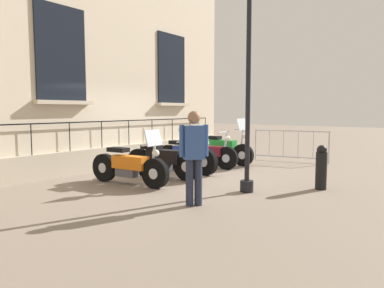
{
  "coord_description": "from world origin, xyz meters",
  "views": [
    {
      "loc": [
        6.08,
        -7.81,
        1.73
      ],
      "look_at": [
        0.37,
        0.0,
        0.8
      ],
      "focal_mm": 33.73,
      "sensor_mm": 36.0,
      "label": 1
    }
  ],
  "objects_px": {
    "crowd_barrier": "(291,145)",
    "motorcycle_orange": "(129,166)",
    "motorcycle_blue": "(187,157)",
    "motorcycle_green": "(222,149)",
    "motorcycle_maroon": "(208,154)",
    "pedestrian_standing": "(194,152)",
    "lamppost": "(249,48)",
    "bollard": "(321,167)",
    "motorcycle_black": "(163,161)"
  },
  "relations": [
    {
      "from": "crowd_barrier",
      "to": "motorcycle_orange",
      "type": "bearing_deg",
      "value": -105.52
    },
    {
      "from": "motorcycle_blue",
      "to": "motorcycle_green",
      "type": "height_order",
      "value": "motorcycle_green"
    },
    {
      "from": "motorcycle_maroon",
      "to": "crowd_barrier",
      "type": "relative_size",
      "value": 0.8
    },
    {
      "from": "pedestrian_standing",
      "to": "lamppost",
      "type": "bearing_deg",
      "value": 80.33
    },
    {
      "from": "lamppost",
      "to": "crowd_barrier",
      "type": "bearing_deg",
      "value": 100.59
    },
    {
      "from": "motorcycle_blue",
      "to": "lamppost",
      "type": "relative_size",
      "value": 0.44
    },
    {
      "from": "crowd_barrier",
      "to": "pedestrian_standing",
      "type": "xyz_separation_m",
      "value": [
        0.65,
        -6.38,
        0.4
      ]
    },
    {
      "from": "motorcycle_maroon",
      "to": "bollard",
      "type": "height_order",
      "value": "motorcycle_maroon"
    },
    {
      "from": "crowd_barrier",
      "to": "bollard",
      "type": "height_order",
      "value": "crowd_barrier"
    },
    {
      "from": "motorcycle_blue",
      "to": "bollard",
      "type": "xyz_separation_m",
      "value": [
        3.63,
        0.02,
        0.06
      ]
    },
    {
      "from": "motorcycle_orange",
      "to": "pedestrian_standing",
      "type": "height_order",
      "value": "pedestrian_standing"
    },
    {
      "from": "motorcycle_blue",
      "to": "lamppost",
      "type": "height_order",
      "value": "lamppost"
    },
    {
      "from": "motorcycle_blue",
      "to": "crowd_barrier",
      "type": "relative_size",
      "value": 0.87
    },
    {
      "from": "motorcycle_green",
      "to": "pedestrian_standing",
      "type": "distance_m",
      "value": 5.07
    },
    {
      "from": "motorcycle_black",
      "to": "pedestrian_standing",
      "type": "distance_m",
      "value": 2.78
    },
    {
      "from": "motorcycle_maroon",
      "to": "crowd_barrier",
      "type": "bearing_deg",
      "value": 61.35
    },
    {
      "from": "motorcycle_blue",
      "to": "motorcycle_green",
      "type": "bearing_deg",
      "value": 90.13
    },
    {
      "from": "motorcycle_orange",
      "to": "motorcycle_maroon",
      "type": "distance_m",
      "value": 3.06
    },
    {
      "from": "pedestrian_standing",
      "to": "motorcycle_orange",
      "type": "bearing_deg",
      "value": 165.39
    },
    {
      "from": "motorcycle_maroon",
      "to": "bollard",
      "type": "bearing_deg",
      "value": -14.85
    },
    {
      "from": "pedestrian_standing",
      "to": "crowd_barrier",
      "type": "bearing_deg",
      "value": 95.77
    },
    {
      "from": "motorcycle_maroon",
      "to": "pedestrian_standing",
      "type": "xyz_separation_m",
      "value": [
        2.14,
        -3.65,
        0.55
      ]
    },
    {
      "from": "motorcycle_black",
      "to": "bollard",
      "type": "xyz_separation_m",
      "value": [
        3.61,
        1.03,
        0.04
      ]
    },
    {
      "from": "crowd_barrier",
      "to": "pedestrian_standing",
      "type": "height_order",
      "value": "pedestrian_standing"
    },
    {
      "from": "motorcycle_blue",
      "to": "lamppost",
      "type": "distance_m",
      "value": 3.71
    },
    {
      "from": "lamppost",
      "to": "crowd_barrier",
      "type": "relative_size",
      "value": 1.97
    },
    {
      "from": "motorcycle_black",
      "to": "bollard",
      "type": "bearing_deg",
      "value": 15.96
    },
    {
      "from": "motorcycle_maroon",
      "to": "motorcycle_green",
      "type": "xyz_separation_m",
      "value": [
        -0.05,
        0.9,
        0.05
      ]
    },
    {
      "from": "motorcycle_orange",
      "to": "motorcycle_black",
      "type": "xyz_separation_m",
      "value": [
        0.09,
        1.07,
        0.02
      ]
    },
    {
      "from": "motorcycle_blue",
      "to": "motorcycle_green",
      "type": "relative_size",
      "value": 0.94
    },
    {
      "from": "lamppost",
      "to": "bollard",
      "type": "bearing_deg",
      "value": 44.35
    },
    {
      "from": "motorcycle_black",
      "to": "motorcycle_maroon",
      "type": "relative_size",
      "value": 1.14
    },
    {
      "from": "lamppost",
      "to": "crowd_barrier",
      "type": "xyz_separation_m",
      "value": [
        -0.91,
        4.85,
        -2.41
      ]
    },
    {
      "from": "lamppost",
      "to": "motorcycle_orange",
      "type": "bearing_deg",
      "value": -159.38
    },
    {
      "from": "pedestrian_standing",
      "to": "motorcycle_black",
      "type": "bearing_deg",
      "value": 142.48
    },
    {
      "from": "motorcycle_black",
      "to": "lamppost",
      "type": "xyz_separation_m",
      "value": [
        2.43,
        -0.13,
        2.54
      ]
    },
    {
      "from": "motorcycle_green",
      "to": "motorcycle_black",
      "type": "bearing_deg",
      "value": -89.52
    },
    {
      "from": "crowd_barrier",
      "to": "lamppost",
      "type": "bearing_deg",
      "value": -79.41
    },
    {
      "from": "motorcycle_green",
      "to": "bollard",
      "type": "distance_m",
      "value": 4.08
    },
    {
      "from": "lamppost",
      "to": "motorcycle_black",
      "type": "bearing_deg",
      "value": 177.0
    },
    {
      "from": "motorcycle_orange",
      "to": "motorcycle_green",
      "type": "relative_size",
      "value": 1.0
    },
    {
      "from": "bollard",
      "to": "pedestrian_standing",
      "type": "bearing_deg",
      "value": -118.25
    },
    {
      "from": "motorcycle_black",
      "to": "motorcycle_blue",
      "type": "distance_m",
      "value": 1.01
    },
    {
      "from": "pedestrian_standing",
      "to": "motorcycle_maroon",
      "type": "bearing_deg",
      "value": 120.42
    },
    {
      "from": "motorcycle_black",
      "to": "pedestrian_standing",
      "type": "bearing_deg",
      "value": -37.52
    },
    {
      "from": "motorcycle_maroon",
      "to": "bollard",
      "type": "xyz_separation_m",
      "value": [
        3.59,
        -0.95,
        0.07
      ]
    },
    {
      "from": "lamppost",
      "to": "bollard",
      "type": "xyz_separation_m",
      "value": [
        1.19,
        1.16,
        -2.49
      ]
    },
    {
      "from": "motorcycle_orange",
      "to": "motorcycle_blue",
      "type": "bearing_deg",
      "value": 88.04
    },
    {
      "from": "motorcycle_maroon",
      "to": "motorcycle_green",
      "type": "relative_size",
      "value": 0.86
    },
    {
      "from": "motorcycle_black",
      "to": "motorcycle_maroon",
      "type": "xyz_separation_m",
      "value": [
        0.02,
        1.98,
        -0.03
      ]
    }
  ]
}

